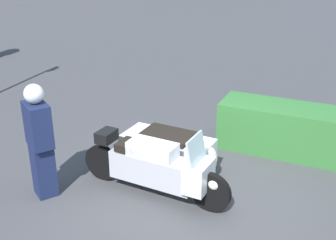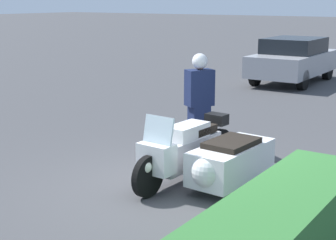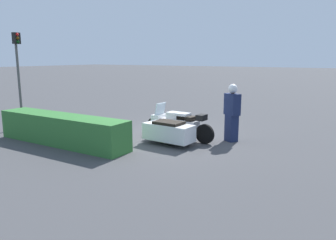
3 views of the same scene
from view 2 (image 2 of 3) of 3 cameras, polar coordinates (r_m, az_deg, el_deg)
ground_plane at (r=7.69m, az=0.56°, el=-7.90°), size 160.00×160.00×0.00m
police_motorcycle at (r=7.83m, az=4.56°, el=-4.05°), size 2.56×1.43×1.14m
officer_rider at (r=9.58m, az=3.49°, el=2.29°), size 0.58×0.52×1.81m
parked_car_background at (r=18.06m, az=13.73°, el=6.56°), size 4.19×1.86×1.51m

